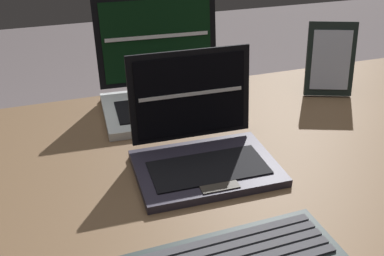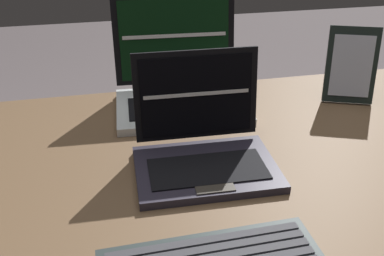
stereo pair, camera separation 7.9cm
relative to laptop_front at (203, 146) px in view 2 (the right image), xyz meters
name	(u,v)px [view 2 (the right image)]	position (x,y,z in m)	size (l,w,h in m)	color
desk	(213,189)	(0.03, 0.01, -0.12)	(1.74, 0.77, 0.75)	brown
laptop_front	(203,146)	(0.00, 0.00, 0.00)	(0.28, 0.22, 0.21)	#272331
laptop_rear	(179,84)	(0.01, 0.28, 0.01)	(0.33, 0.28, 0.26)	silver
photo_frame	(351,66)	(0.43, 0.21, 0.05)	(0.13, 0.10, 0.19)	black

